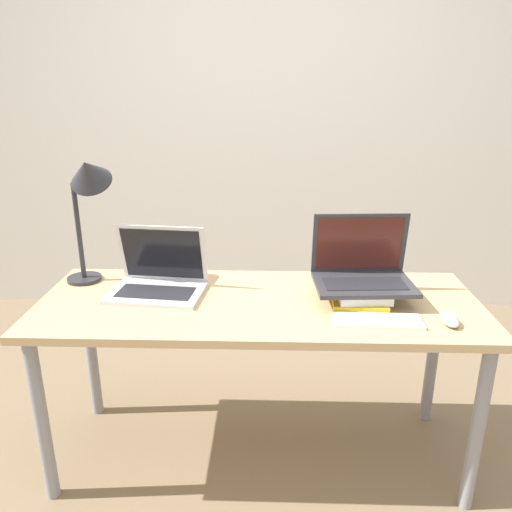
# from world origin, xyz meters

# --- Properties ---
(wall_back) EXTENTS (8.00, 0.05, 2.70)m
(wall_back) POSITION_xyz_m (0.00, 1.88, 1.35)
(wall_back) COLOR silver
(wall_back) RESTS_ON ground_plane
(desk) EXTENTS (1.67, 0.63, 0.71)m
(desk) POSITION_xyz_m (0.00, 0.32, 0.63)
(desk) COLOR tan
(desk) RESTS_ON ground_plane
(laptop_left) EXTENTS (0.38, 0.29, 0.26)m
(laptop_left) POSITION_xyz_m (-0.40, 0.39, 0.76)
(laptop_left) COLOR silver
(laptop_left) RESTS_ON desk
(book_stack) EXTENTS (0.22, 0.29, 0.06)m
(book_stack) POSITION_xyz_m (0.38, 0.34, 0.74)
(book_stack) COLOR gold
(book_stack) RESTS_ON desk
(laptop_on_books) EXTENTS (0.38, 0.27, 0.26)m
(laptop_on_books) POSITION_xyz_m (0.39, 0.36, 0.82)
(laptop_on_books) COLOR #333338
(laptop_on_books) RESTS_ON book_stack
(wireless_keyboard) EXTENTS (0.31, 0.12, 0.01)m
(wireless_keyboard) POSITION_xyz_m (0.42, 0.15, 0.71)
(wireless_keyboard) COLOR white
(wireless_keyboard) RESTS_ON desk
(mouse) EXTENTS (0.06, 0.11, 0.03)m
(mouse) POSITION_xyz_m (0.66, 0.15, 0.72)
(mouse) COLOR #B2B2B7
(mouse) RESTS_ON desk
(desk_lamp) EXTENTS (0.23, 0.20, 0.55)m
(desk_lamp) POSITION_xyz_m (-0.67, 0.47, 1.11)
(desk_lamp) COLOR #28282D
(desk_lamp) RESTS_ON desk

